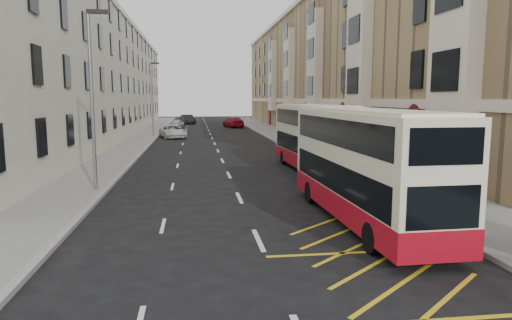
{
  "coord_description": "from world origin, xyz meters",
  "views": [
    {
      "loc": [
        -1.88,
        -9.33,
        4.3
      ],
      "look_at": [
        0.41,
        7.61,
        1.98
      ],
      "focal_mm": 32.0,
      "sensor_mm": 36.0,
      "label": 1
    }
  ],
  "objects": [
    {
      "name": "ground",
      "position": [
        0.0,
        0.0,
        0.0
      ],
      "size": [
        200.0,
        200.0,
        0.0
      ],
      "primitive_type": "plane",
      "color": "black",
      "rests_on": "ground"
    },
    {
      "name": "pavement_right",
      "position": [
        8.0,
        30.0,
        0.07
      ],
      "size": [
        4.0,
        120.0,
        0.15
      ],
      "primitive_type": "cube",
      "color": "slate",
      "rests_on": "ground"
    },
    {
      "name": "pavement_left",
      "position": [
        -7.5,
        30.0,
        0.07
      ],
      "size": [
        3.0,
        120.0,
        0.15
      ],
      "primitive_type": "cube",
      "color": "slate",
      "rests_on": "ground"
    },
    {
      "name": "kerb_right",
      "position": [
        6.0,
        30.0,
        0.07
      ],
      "size": [
        0.25,
        120.0,
        0.15
      ],
      "primitive_type": "cube",
      "color": "gray",
      "rests_on": "ground"
    },
    {
      "name": "kerb_left",
      "position": [
        -6.0,
        30.0,
        0.07
      ],
      "size": [
        0.25,
        120.0,
        0.15
      ],
      "primitive_type": "cube",
      "color": "gray",
      "rests_on": "ground"
    },
    {
      "name": "road_markings",
      "position": [
        0.0,
        45.0,
        0.01
      ],
      "size": [
        10.0,
        110.0,
        0.01
      ],
      "primitive_type": null,
      "color": "silver",
      "rests_on": "ground"
    },
    {
      "name": "terrace_right",
      "position": [
        14.88,
        45.38,
        7.52
      ],
      "size": [
        10.75,
        79.0,
        15.25
      ],
      "color": "tan",
      "rests_on": "ground"
    },
    {
      "name": "terrace_left",
      "position": [
        -13.43,
        45.5,
        6.52
      ],
      "size": [
        9.18,
        79.0,
        13.25
      ],
      "color": "beige",
      "rests_on": "ground"
    },
    {
      "name": "guard_railing",
      "position": [
        6.25,
        5.75,
        0.86
      ],
      "size": [
        0.06,
        6.56,
        1.01
      ],
      "color": "red",
      "rests_on": "pavement_right"
    },
    {
      "name": "street_lamp_near",
      "position": [
        -6.35,
        12.0,
        4.64
      ],
      "size": [
        0.93,
        0.18,
        8.0
      ],
      "color": "gray",
      "rests_on": "pavement_left"
    },
    {
      "name": "street_lamp_far",
      "position": [
        -6.35,
        42.0,
        4.64
      ],
      "size": [
        0.93,
        0.18,
        8.0
      ],
      "color": "gray",
      "rests_on": "pavement_left"
    },
    {
      "name": "double_decker_front",
      "position": [
        3.9,
        5.55,
        2.01
      ],
      "size": [
        2.47,
        9.92,
        3.94
      ],
      "rotation": [
        0.0,
        0.0,
        0.02
      ],
      "color": "#F7F0C5",
      "rests_on": "ground"
    },
    {
      "name": "double_decker_rear",
      "position": [
        5.0,
        16.65,
        2.0
      ],
      "size": [
        2.66,
        9.93,
        3.93
      ],
      "rotation": [
        0.0,
        0.0,
        0.04
      ],
      "color": "#F7F0C5",
      "rests_on": "ground"
    },
    {
      "name": "pedestrian_far",
      "position": [
        8.16,
        5.79,
        1.05
      ],
      "size": [
        1.08,
        0.5,
        1.8
      ],
      "primitive_type": "imported",
      "rotation": [
        0.0,
        0.0,
        3.08
      ],
      "color": "black",
      "rests_on": "pavement_right"
    },
    {
      "name": "white_van",
      "position": [
        -4.2,
        40.92,
        0.7
      ],
      "size": [
        3.41,
        5.43,
        1.4
      ],
      "primitive_type": "imported",
      "rotation": [
        0.0,
        0.0,
        0.23
      ],
      "color": "silver",
      "rests_on": "ground"
    },
    {
      "name": "car_silver",
      "position": [
        -4.39,
        56.33,
        0.65
      ],
      "size": [
        2.25,
        4.02,
        1.29
      ],
      "primitive_type": "imported",
      "rotation": [
        0.0,
        0.0,
        -0.2
      ],
      "color": "#AEB0B7",
      "rests_on": "ground"
    },
    {
      "name": "car_dark",
      "position": [
        -2.98,
        67.86,
        0.77
      ],
      "size": [
        2.86,
        4.97,
        1.55
      ],
      "primitive_type": "imported",
      "rotation": [
        0.0,
        0.0,
        0.28
      ],
      "color": "black",
      "rests_on": "ground"
    },
    {
      "name": "car_red",
      "position": [
        3.86,
        58.14,
        0.75
      ],
      "size": [
        3.19,
        5.51,
        1.5
      ],
      "primitive_type": "imported",
      "rotation": [
        0.0,
        0.0,
        3.36
      ],
      "color": "#AC1023",
      "rests_on": "ground"
    }
  ]
}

